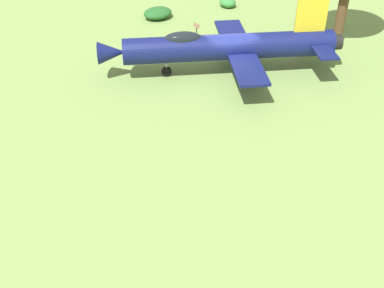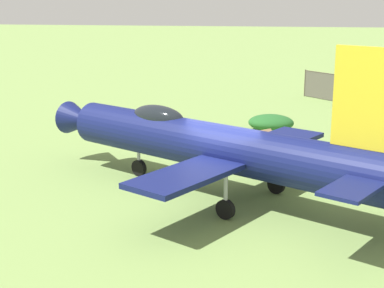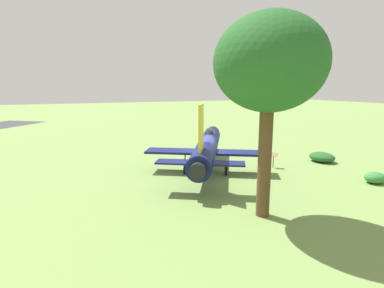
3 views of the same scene
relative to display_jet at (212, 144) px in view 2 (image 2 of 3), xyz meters
The scene contains 4 objects.
ground_plane 1.77m from the display_jet, 149.52° to the left, with size 200.00×200.00×0.00m, color #75934C.
display_jet is the anchor object (origin of this frame).
shrub_near_fence 9.95m from the display_jet, 100.52° to the right, with size 2.20×1.81×0.78m.
info_plaque 5.17m from the display_jet, 109.70° to the right, with size 0.71×0.70×1.14m.
Camera 2 is at (-1.67, 18.07, 6.50)m, focal length 54.74 mm.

